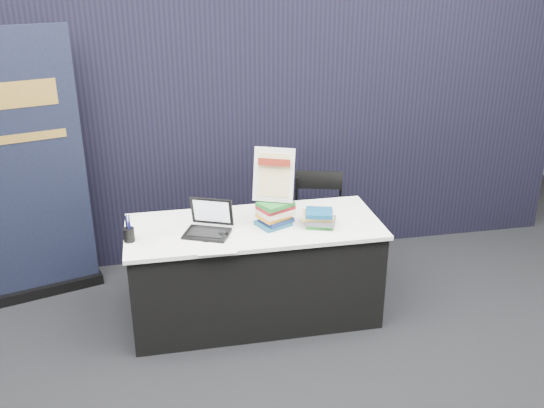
{
  "coord_description": "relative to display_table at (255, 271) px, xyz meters",
  "views": [
    {
      "loc": [
        -0.64,
        -3.29,
        2.55
      ],
      "look_at": [
        0.13,
        0.55,
        0.9
      ],
      "focal_mm": 40.0,
      "sensor_mm": 36.0,
      "label": 1
    }
  ],
  "objects": [
    {
      "name": "floor",
      "position": [
        0.0,
        -0.55,
        -0.38
      ],
      "size": [
        8.0,
        8.0,
        0.0
      ],
      "primitive_type": "plane",
      "color": "black",
      "rests_on": "ground"
    },
    {
      "name": "wall_back",
      "position": [
        0.0,
        3.45,
        1.37
      ],
      "size": [
        8.0,
        0.02,
        3.5
      ],
      "primitive_type": "cube",
      "color": "beige",
      "rests_on": "floor"
    },
    {
      "name": "drape_partition",
      "position": [
        0.0,
        1.05,
        0.82
      ],
      "size": [
        6.0,
        0.08,
        2.4
      ],
      "primitive_type": "cube",
      "color": "black",
      "rests_on": "floor"
    },
    {
      "name": "display_table",
      "position": [
        0.0,
        0.0,
        0.0
      ],
      "size": [
        1.8,
        0.75,
        0.75
      ],
      "color": "black",
      "rests_on": "floor"
    },
    {
      "name": "laptop",
      "position": [
        -0.34,
        -0.06,
        0.43
      ],
      "size": [
        0.36,
        0.34,
        0.23
      ],
      "rotation": [
        0.0,
        0.0,
        -0.4
      ],
      "color": "black",
      "rests_on": "display_table"
    },
    {
      "name": "mouse",
      "position": [
        -0.24,
        -0.15,
        0.39
      ],
      "size": [
        0.1,
        0.13,
        0.04
      ],
      "primitive_type": "ellipsoid",
      "rotation": [
        0.0,
        0.0,
        0.29
      ],
      "color": "black",
      "rests_on": "display_table"
    },
    {
      "name": "brochure_left",
      "position": [
        -0.69,
        -0.06,
        0.38
      ],
      "size": [
        0.34,
        0.29,
        0.0
      ],
      "primitive_type": "cube",
      "rotation": [
        0.0,
        0.0,
        0.36
      ],
      "color": "silver",
      "rests_on": "display_table"
    },
    {
      "name": "brochure_mid",
      "position": [
        -0.53,
        -0.17,
        0.38
      ],
      "size": [
        0.3,
        0.22,
        0.0
      ],
      "primitive_type": "cube",
      "rotation": [
        0.0,
        0.0,
        -0.07
      ],
      "color": "white",
      "rests_on": "display_table"
    },
    {
      "name": "brochure_right",
      "position": [
        -0.3,
        -0.31,
        0.38
      ],
      "size": [
        0.26,
        0.19,
        0.0
      ],
      "primitive_type": "cube",
      "rotation": [
        0.0,
        0.0,
        -0.04
      ],
      "color": "white",
      "rests_on": "display_table"
    },
    {
      "name": "pen_cup",
      "position": [
        -0.86,
        -0.09,
        0.42
      ],
      "size": [
        0.09,
        0.09,
        0.1
      ],
      "primitive_type": "cylinder",
      "rotation": [
        0.0,
        0.0,
        0.33
      ],
      "color": "black",
      "rests_on": "display_table"
    },
    {
      "name": "book_stack_tall",
      "position": [
        0.14,
        -0.03,
        0.46
      ],
      "size": [
        0.27,
        0.24,
        0.18
      ],
      "rotation": [
        0.0,
        0.0,
        0.4
      ],
      "color": "#1D576E",
      "rests_on": "display_table"
    },
    {
      "name": "book_stack_short",
      "position": [
        0.45,
        -0.11,
        0.43
      ],
      "size": [
        0.24,
        0.21,
        0.12
      ],
      "rotation": [
        0.0,
        0.0,
        -0.27
      ],
      "color": "#1C6B24",
      "rests_on": "display_table"
    },
    {
      "name": "info_sign",
      "position": [
        0.14,
        -0.0,
        0.74
      ],
      "size": [
        0.3,
        0.21,
        0.38
      ],
      "rotation": [
        0.0,
        0.0,
        -0.39
      ],
      "color": "black",
      "rests_on": "book_stack_tall"
    },
    {
      "name": "pullup_banner",
      "position": [
        -1.58,
        0.63,
        0.55
      ],
      "size": [
        0.87,
        0.35,
        2.08
      ],
      "rotation": [
        0.0,
        0.0,
        0.29
      ],
      "color": "black",
      "rests_on": "floor"
    },
    {
      "name": "stacking_chair",
      "position": [
        0.66,
        0.49,
        0.11
      ],
      "size": [
        0.49,
        0.5,
        0.88
      ],
      "rotation": [
        0.0,
        0.0,
        -0.27
      ],
      "color": "black",
      "rests_on": "floor"
    }
  ]
}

